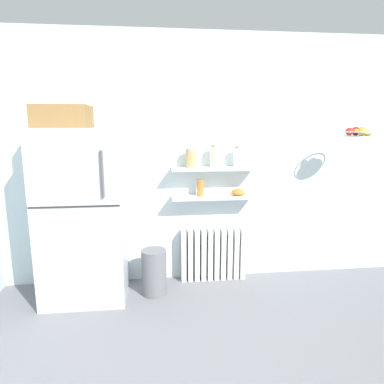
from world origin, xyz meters
The scene contains 13 objects.
ground_plane centered at (0.00, 0.50, 0.00)m, with size 7.04×7.04×0.00m, color slate.
back_wall centered at (0.00, 2.05, 1.30)m, with size 7.04×0.10×2.60m, color silver.
refrigerator centered at (-1.30, 1.69, 0.87)m, with size 0.78×0.65×1.85m.
radiator centered at (0.02, 1.92, 0.28)m, with size 0.70×0.12×0.57m.
wall_shelf_lower centered at (0.02, 1.89, 0.93)m, with size 0.89×0.22×0.03m, color white.
wall_shelf_upper centered at (0.02, 1.89, 1.23)m, with size 0.89×0.22×0.03m, color white.
storage_jar_0 centered at (-0.23, 1.89, 1.34)m, with size 0.11×0.11×0.20m.
storage_jar_1 centered at (0.02, 1.89, 1.36)m, with size 0.08×0.08×0.23m.
storage_jar_2 centered at (0.27, 1.89, 1.35)m, with size 0.09×0.09×0.22m.
vase centered at (-0.13, 1.89, 1.03)m, with size 0.07×0.07×0.17m, color #CC7033.
shelf_bowl centered at (0.27, 1.89, 0.98)m, with size 0.15×0.15×0.07m, color orange.
trash_bin centered at (-0.63, 1.65, 0.23)m, with size 0.25×0.25×0.46m, color slate.
hanging_fruit_basket centered at (1.37, 1.60, 1.61)m, with size 0.29×0.29×0.10m.
Camera 1 is at (-0.61, -1.57, 1.69)m, focal length 32.02 mm.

